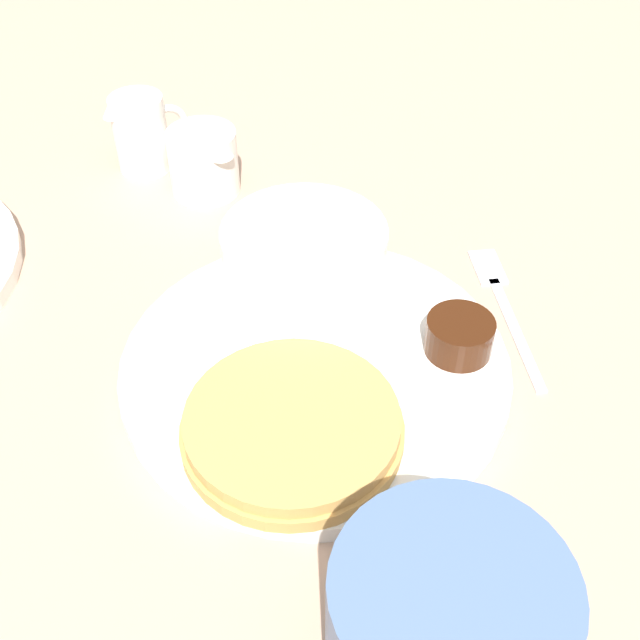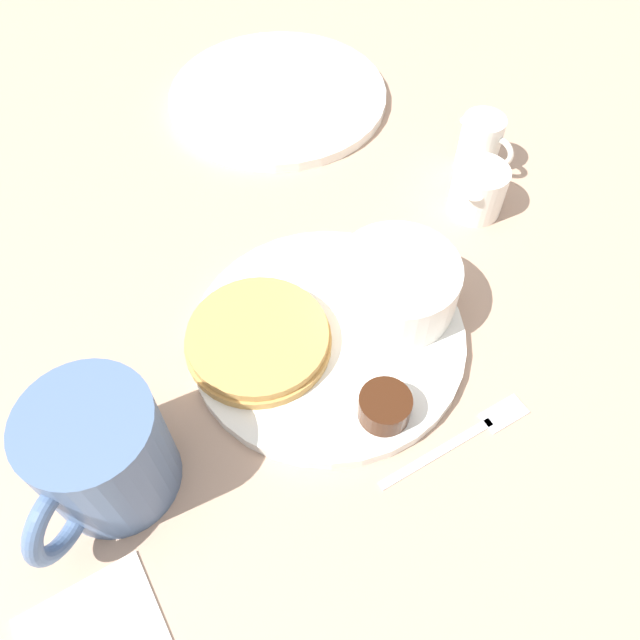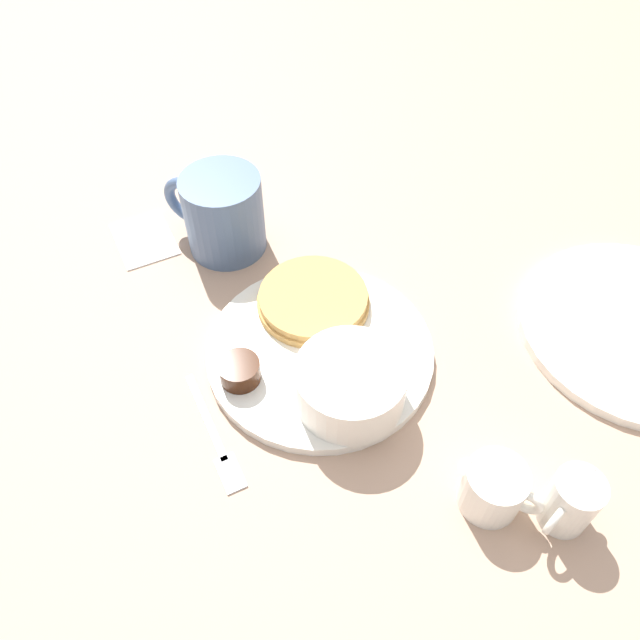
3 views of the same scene
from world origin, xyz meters
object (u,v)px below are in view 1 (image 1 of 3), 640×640
object	(u,v)px
creamer_pitcher_far	(141,132)
bowl	(304,257)
plate	(315,367)
creamer_pitcher_near	(203,161)
fork	(501,297)

from	to	relation	value
creamer_pitcher_far	bowl	bearing A→B (deg)	27.23
plate	creamer_pitcher_near	distance (m)	0.23
creamer_pitcher_far	creamer_pitcher_near	bearing A→B (deg)	46.19
plate	fork	bearing A→B (deg)	107.28
bowl	fork	size ratio (longest dim) A/B	0.77
bowl	fork	bearing A→B (deg)	79.23
plate	creamer_pitcher_near	xyz separation A→B (m)	(-0.22, -0.05, 0.02)
plate	creamer_pitcher_far	world-z (taller)	creamer_pitcher_far
plate	bowl	xyz separation A→B (m)	(-0.07, 0.01, 0.03)
plate	fork	world-z (taller)	plate
bowl	creamer_pitcher_far	distance (m)	0.22
creamer_pitcher_near	fork	bearing A→B (deg)	46.88
creamer_pitcher_far	fork	world-z (taller)	creamer_pitcher_far
creamer_pitcher_near	fork	xyz separation A→B (m)	(0.18, 0.19, -0.02)
plate	creamer_pitcher_far	bearing A→B (deg)	-160.42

